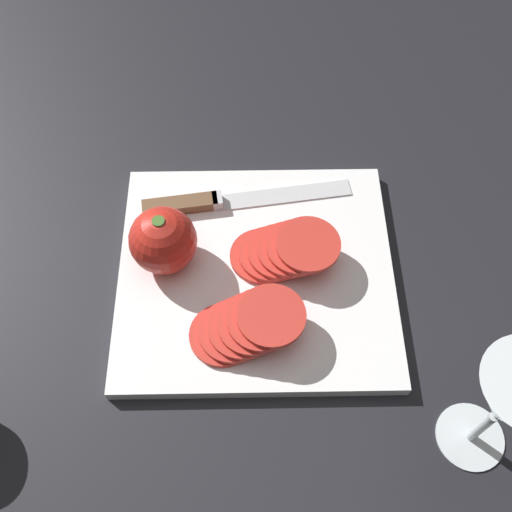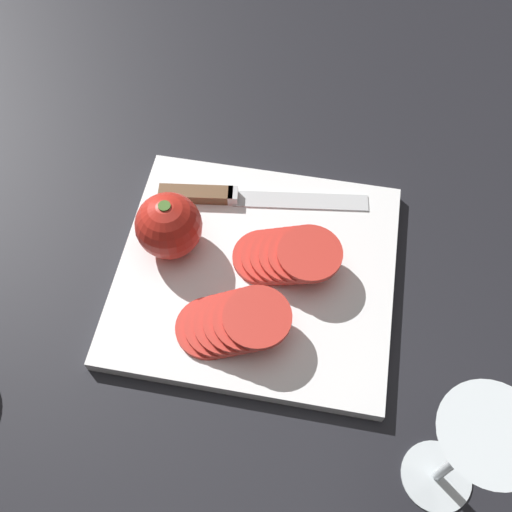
{
  "view_description": "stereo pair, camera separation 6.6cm",
  "coord_description": "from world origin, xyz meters",
  "px_view_note": "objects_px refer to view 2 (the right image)",
  "views": [
    {
      "loc": [
        0.08,
        0.37,
        0.61
      ],
      "look_at": [
        0.08,
        0.03,
        0.05
      ],
      "focal_mm": 42.0,
      "sensor_mm": 36.0,
      "label": 1
    },
    {
      "loc": [
        0.02,
        0.37,
        0.61
      ],
      "look_at": [
        0.08,
        0.03,
        0.05
      ],
      "focal_mm": 42.0,
      "sensor_mm": 36.0,
      "label": 2
    }
  ],
  "objects_px": {
    "wine_glass": "(472,449)",
    "tomato_slice_stack_near": "(286,255)",
    "whole_tomato": "(169,226)",
    "knife": "(222,196)",
    "tomato_slice_stack_far": "(233,322)"
  },
  "relations": [
    {
      "from": "whole_tomato",
      "to": "tomato_slice_stack_near",
      "type": "height_order",
      "value": "whole_tomato"
    },
    {
      "from": "wine_glass",
      "to": "knife",
      "type": "xyz_separation_m",
      "value": [
        0.27,
        -0.28,
        -0.09
      ]
    },
    {
      "from": "wine_glass",
      "to": "tomato_slice_stack_far",
      "type": "xyz_separation_m",
      "value": [
        0.23,
        -0.11,
        -0.08
      ]
    },
    {
      "from": "knife",
      "to": "tomato_slice_stack_far",
      "type": "height_order",
      "value": "tomato_slice_stack_far"
    },
    {
      "from": "tomato_slice_stack_far",
      "to": "knife",
      "type": "bearing_deg",
      "value": -74.17
    },
    {
      "from": "wine_glass",
      "to": "whole_tomato",
      "type": "distance_m",
      "value": 0.38
    },
    {
      "from": "whole_tomato",
      "to": "tomato_slice_stack_near",
      "type": "relative_size",
      "value": 0.62
    },
    {
      "from": "whole_tomato",
      "to": "tomato_slice_stack_near",
      "type": "xyz_separation_m",
      "value": [
        -0.14,
        0.0,
        -0.02
      ]
    },
    {
      "from": "wine_glass",
      "to": "tomato_slice_stack_near",
      "type": "bearing_deg",
      "value": -48.29
    },
    {
      "from": "tomato_slice_stack_near",
      "to": "whole_tomato",
      "type": "bearing_deg",
      "value": -1.29
    },
    {
      "from": "knife",
      "to": "whole_tomato",
      "type": "bearing_deg",
      "value": -127.9
    },
    {
      "from": "knife",
      "to": "tomato_slice_stack_far",
      "type": "distance_m",
      "value": 0.18
    },
    {
      "from": "whole_tomato",
      "to": "tomato_slice_stack_far",
      "type": "distance_m",
      "value": 0.13
    },
    {
      "from": "whole_tomato",
      "to": "tomato_slice_stack_far",
      "type": "relative_size",
      "value": 0.62
    },
    {
      "from": "wine_glass",
      "to": "tomato_slice_stack_near",
      "type": "height_order",
      "value": "wine_glass"
    }
  ]
}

